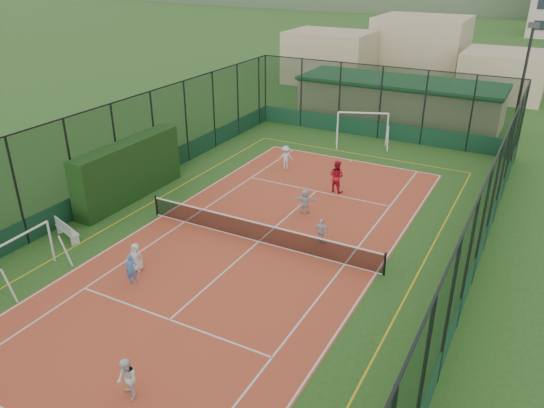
{
  "coord_description": "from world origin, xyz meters",
  "views": [
    {
      "loc": [
        10.37,
        -18.08,
        11.68
      ],
      "look_at": [
        -0.16,
        1.56,
        1.2
      ],
      "focal_mm": 35.0,
      "sensor_mm": 36.0,
      "label": 1
    }
  ],
  "objects_px": {
    "child_far_back": "(305,201)",
    "white_bench": "(67,229)",
    "child_near_right": "(127,380)",
    "floodlight_ne": "(520,95)",
    "futsal_goal_near": "(24,257)",
    "coach": "(337,176)",
    "futsal_goal_far": "(362,129)",
    "child_near_left": "(136,257)",
    "clubhouse": "(399,100)",
    "child_near_mid": "(131,269)",
    "child_far_right": "(321,231)",
    "child_far_left": "(286,157)"
  },
  "relations": [
    {
      "from": "child_near_right",
      "to": "child_far_back",
      "type": "xyz_separation_m",
      "value": [
        -0.67,
        13.49,
        -0.03
      ]
    },
    {
      "from": "futsal_goal_far",
      "to": "child_near_right",
      "type": "height_order",
      "value": "futsal_goal_far"
    },
    {
      "from": "child_near_mid",
      "to": "child_near_right",
      "type": "height_order",
      "value": "child_near_right"
    },
    {
      "from": "futsal_goal_near",
      "to": "child_far_back",
      "type": "relative_size",
      "value": 2.21
    },
    {
      "from": "child_far_right",
      "to": "coach",
      "type": "distance_m",
      "value": 5.91
    },
    {
      "from": "child_near_left",
      "to": "child_near_mid",
      "type": "bearing_deg",
      "value": -74.66
    },
    {
      "from": "clubhouse",
      "to": "futsal_goal_far",
      "type": "xyz_separation_m",
      "value": [
        -0.52,
        -6.92,
        -0.47
      ]
    },
    {
      "from": "white_bench",
      "to": "child_far_back",
      "type": "height_order",
      "value": "child_far_back"
    },
    {
      "from": "floodlight_ne",
      "to": "futsal_goal_near",
      "type": "distance_m",
      "value": 28.21
    },
    {
      "from": "coach",
      "to": "child_near_mid",
      "type": "bearing_deg",
      "value": 84.75
    },
    {
      "from": "white_bench",
      "to": "child_far_right",
      "type": "xyz_separation_m",
      "value": [
        10.33,
        5.01,
        0.13
      ]
    },
    {
      "from": "floodlight_ne",
      "to": "child_near_left",
      "type": "bearing_deg",
      "value": -119.32
    },
    {
      "from": "clubhouse",
      "to": "child_near_mid",
      "type": "xyz_separation_m",
      "value": [
        -2.74,
        -27.21,
        -0.94
      ]
    },
    {
      "from": "floodlight_ne",
      "to": "child_near_mid",
      "type": "bearing_deg",
      "value": -117.47
    },
    {
      "from": "clubhouse",
      "to": "child_far_left",
      "type": "bearing_deg",
      "value": -102.66
    },
    {
      "from": "floodlight_ne",
      "to": "futsal_goal_near",
      "type": "xyz_separation_m",
      "value": [
        -15.31,
        -23.48,
        -3.19
      ]
    },
    {
      "from": "clubhouse",
      "to": "white_bench",
      "type": "height_order",
      "value": "clubhouse"
    },
    {
      "from": "coach",
      "to": "child_near_left",
      "type": "bearing_deg",
      "value": 81.53
    },
    {
      "from": "futsal_goal_far",
      "to": "child_near_right",
      "type": "relative_size",
      "value": 2.51
    },
    {
      "from": "coach",
      "to": "child_near_right",
      "type": "bearing_deg",
      "value": 102.73
    },
    {
      "from": "white_bench",
      "to": "child_far_left",
      "type": "xyz_separation_m",
      "value": [
        4.79,
        12.41,
        0.26
      ]
    },
    {
      "from": "clubhouse",
      "to": "child_far_back",
      "type": "height_order",
      "value": "clubhouse"
    },
    {
      "from": "futsal_goal_far",
      "to": "child_near_left",
      "type": "relative_size",
      "value": 2.81
    },
    {
      "from": "child_near_right",
      "to": "child_far_back",
      "type": "bearing_deg",
      "value": 121.79
    },
    {
      "from": "child_near_mid",
      "to": "coach",
      "type": "bearing_deg",
      "value": 41.52
    },
    {
      "from": "floodlight_ne",
      "to": "child_far_back",
      "type": "height_order",
      "value": "floodlight_ne"
    },
    {
      "from": "child_near_right",
      "to": "child_far_left",
      "type": "bearing_deg",
      "value": 131.95
    },
    {
      "from": "child_near_left",
      "to": "child_far_back",
      "type": "distance_m",
      "value": 8.89
    },
    {
      "from": "child_near_right",
      "to": "coach",
      "type": "bearing_deg",
      "value": 120.02
    },
    {
      "from": "clubhouse",
      "to": "futsal_goal_near",
      "type": "distance_m",
      "value": 29.66
    },
    {
      "from": "futsal_goal_far",
      "to": "white_bench",
      "type": "bearing_deg",
      "value": -133.02
    },
    {
      "from": "floodlight_ne",
      "to": "white_bench",
      "type": "xyz_separation_m",
      "value": [
        -16.4,
        -20.41,
        -3.65
      ]
    },
    {
      "from": "child_near_mid",
      "to": "coach",
      "type": "height_order",
      "value": "coach"
    },
    {
      "from": "futsal_goal_near",
      "to": "child_far_right",
      "type": "distance_m",
      "value": 12.28
    },
    {
      "from": "futsal_goal_far",
      "to": "coach",
      "type": "xyz_separation_m",
      "value": [
        1.46,
        -8.19,
        -0.21
      ]
    },
    {
      "from": "white_bench",
      "to": "coach",
      "type": "height_order",
      "value": "coach"
    },
    {
      "from": "clubhouse",
      "to": "coach",
      "type": "distance_m",
      "value": 15.16
    },
    {
      "from": "floodlight_ne",
      "to": "clubhouse",
      "type": "height_order",
      "value": "floodlight_ne"
    },
    {
      "from": "futsal_goal_near",
      "to": "futsal_goal_far",
      "type": "distance_m",
      "value": 22.82
    },
    {
      "from": "white_bench",
      "to": "futsal_goal_near",
      "type": "height_order",
      "value": "futsal_goal_near"
    },
    {
      "from": "child_far_back",
      "to": "white_bench",
      "type": "bearing_deg",
      "value": 20.89
    },
    {
      "from": "clubhouse",
      "to": "child_near_mid",
      "type": "relative_size",
      "value": 12.22
    },
    {
      "from": "futsal_goal_far",
      "to": "child_far_right",
      "type": "height_order",
      "value": "futsal_goal_far"
    },
    {
      "from": "child_far_right",
      "to": "child_far_back",
      "type": "relative_size",
      "value": 0.92
    },
    {
      "from": "futsal_goal_far",
      "to": "child_far_left",
      "type": "xyz_separation_m",
      "value": [
        -2.49,
        -6.48,
        -0.37
      ]
    },
    {
      "from": "floodlight_ne",
      "to": "futsal_goal_far",
      "type": "xyz_separation_m",
      "value": [
        -9.12,
        -1.52,
        -3.02
      ]
    },
    {
      "from": "futsal_goal_near",
      "to": "child_far_right",
      "type": "relative_size",
      "value": 2.41
    },
    {
      "from": "futsal_goal_far",
      "to": "coach",
      "type": "distance_m",
      "value": 8.33
    },
    {
      "from": "clubhouse",
      "to": "child_far_right",
      "type": "height_order",
      "value": "clubhouse"
    },
    {
      "from": "clubhouse",
      "to": "futsal_goal_near",
      "type": "height_order",
      "value": "clubhouse"
    }
  ]
}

